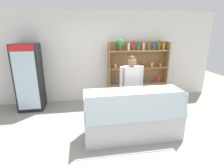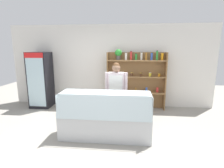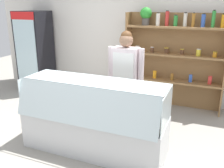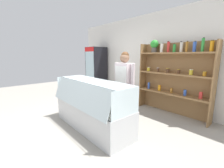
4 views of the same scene
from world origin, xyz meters
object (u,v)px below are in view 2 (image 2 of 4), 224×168
at_px(drinks_fridge, 41,80).
at_px(shop_clerk, 116,88).
at_px(deli_display_case, 105,123).
at_px(shelving_unit, 135,76).

bearing_deg(drinks_fridge, shop_clerk, -22.22).
bearing_deg(deli_display_case, shop_clerk, 77.12).
height_order(drinks_fridge, deli_display_case, drinks_fridge).
xyz_separation_m(drinks_fridge, shop_clerk, (2.59, -1.06, 0.02)).
height_order(shelving_unit, deli_display_case, shelving_unit).
bearing_deg(shop_clerk, shelving_unit, 67.26).
distance_m(drinks_fridge, deli_display_case, 3.09).
relative_size(shelving_unit, shop_clerk, 1.20).
relative_size(drinks_fridge, shelving_unit, 0.95).
height_order(drinks_fridge, shelving_unit, shelving_unit).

